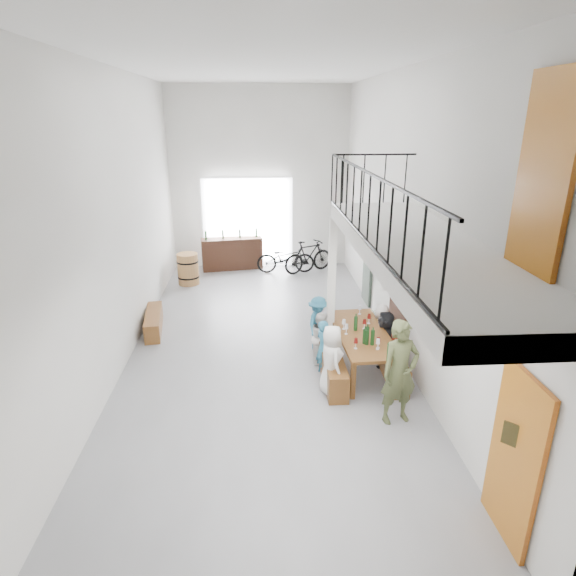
{
  "coord_description": "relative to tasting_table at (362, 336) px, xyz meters",
  "views": [
    {
      "loc": [
        -0.1,
        -9.1,
        4.66
      ],
      "look_at": [
        0.46,
        -0.5,
        1.53
      ],
      "focal_mm": 30.0,
      "sensor_mm": 36.0,
      "label": 1
    }
  ],
  "objects": [
    {
      "name": "guest_left_a",
      "position": [
        -0.69,
        -0.75,
        -0.07
      ],
      "size": [
        0.51,
        0.69,
        1.27
      ],
      "primitive_type": "imported",
      "rotation": [
        0.0,
        0.0,
        1.76
      ],
      "color": "silver",
      "rests_on": "ground"
    },
    {
      "name": "guest_right_c",
      "position": [
        0.54,
        0.68,
        -0.17
      ],
      "size": [
        0.52,
        0.61,
        1.06
      ],
      "primitive_type": "imported",
      "rotation": [
        0.0,
        0.0,
        -1.98
      ],
      "color": "silver",
      "rests_on": "ground"
    },
    {
      "name": "guest_left_d",
      "position": [
        -0.71,
        0.95,
        -0.13
      ],
      "size": [
        0.69,
        0.85,
        1.15
      ],
      "primitive_type": "imported",
      "rotation": [
        0.0,
        0.0,
        1.15
      ],
      "color": "teal",
      "rests_on": "ground"
    },
    {
      "name": "right_wall_decor",
      "position": [
        0.88,
        -0.87,
        1.04
      ],
      "size": [
        0.07,
        8.28,
        5.07
      ],
      "color": "#A65D13",
      "rests_on": "ground"
    },
    {
      "name": "counter_bottles",
      "position": [
        -2.74,
        6.62,
        0.43
      ],
      "size": [
        1.61,
        0.36,
        0.28
      ],
      "color": "black",
      "rests_on": "serving_counter"
    },
    {
      "name": "serving_counter",
      "position": [
        -2.74,
        6.64,
        -0.21
      ],
      "size": [
        1.94,
        0.81,
        0.99
      ],
      "primitive_type": "cube",
      "rotation": [
        0.0,
        0.0,
        0.16
      ],
      "color": "#3C1E12",
      "rests_on": "ground"
    },
    {
      "name": "tableware",
      "position": [
        -0.03,
        -0.22,
        0.22
      ],
      "size": [
        0.61,
        1.64,
        0.35
      ],
      "color": "black",
      "rests_on": "tasting_table"
    },
    {
      "name": "bench_inner",
      "position": [
        -0.6,
        -0.1,
        -0.45
      ],
      "size": [
        0.35,
        2.19,
        0.5
      ],
      "primitive_type": "cube",
      "rotation": [
        0.0,
        0.0,
        -0.0
      ],
      "color": "brown",
      "rests_on": "ground"
    },
    {
      "name": "guest_left_c",
      "position": [
        -0.72,
        0.38,
        -0.19
      ],
      "size": [
        0.47,
        0.56,
        1.04
      ],
      "primitive_type": "imported",
      "rotation": [
        0.0,
        0.0,
        1.4
      ],
      "color": "silver",
      "rests_on": "ground"
    },
    {
      "name": "gateway_portal",
      "position": [
        -2.22,
        6.93,
        0.69
      ],
      "size": [
        2.8,
        0.08,
        2.8
      ],
      "primitive_type": "cube",
      "color": "white",
      "rests_on": "ground"
    },
    {
      "name": "guest_left_b",
      "position": [
        -0.74,
        -0.11,
        -0.16
      ],
      "size": [
        0.4,
        0.47,
        1.09
      ],
      "primitive_type": "imported",
      "rotation": [
        0.0,
        0.0,
        1.97
      ],
      "color": "teal",
      "rests_on": "ground"
    },
    {
      "name": "room_walls",
      "position": [
        -1.82,
        0.99,
        2.85
      ],
      "size": [
        12.0,
        12.0,
        12.0
      ],
      "color": "white",
      "rests_on": "ground"
    },
    {
      "name": "side_bench",
      "position": [
        -4.32,
        2.06,
        -0.49
      ],
      "size": [
        0.53,
        1.54,
        0.42
      ],
      "primitive_type": "cube",
      "rotation": [
        0.0,
        0.0,
        0.14
      ],
      "color": "brown",
      "rests_on": "ground"
    },
    {
      "name": "floor",
      "position": [
        -1.82,
        0.99,
        -0.71
      ],
      "size": [
        12.0,
        12.0,
        0.0
      ],
      "primitive_type": "plane",
      "color": "slate",
      "rests_on": "ground"
    },
    {
      "name": "tasting_table",
      "position": [
        0.0,
        0.0,
        0.0
      ],
      "size": [
        1.03,
        2.3,
        0.79
      ],
      "rotation": [
        0.0,
        0.0,
        0.05
      ],
      "color": "brown",
      "rests_on": "ground"
    },
    {
      "name": "bicycle_far",
      "position": [
        -0.37,
        6.13,
        -0.2
      ],
      "size": [
        1.72,
        1.18,
        1.01
      ],
      "primitive_type": "imported",
      "rotation": [
        0.0,
        0.0,
        2.03
      ],
      "color": "black",
      "rests_on": "ground"
    },
    {
      "name": "host_standing",
      "position": [
        0.24,
        -1.65,
        0.16
      ],
      "size": [
        0.72,
        0.56,
        1.73
      ],
      "primitive_type": "imported",
      "rotation": [
        0.0,
        0.0,
        0.25
      ],
      "color": "#454D2B",
      "rests_on": "ground"
    },
    {
      "name": "balcony",
      "position": [
        0.16,
        -2.13,
        2.26
      ],
      "size": [
        1.52,
        5.62,
        4.0
      ],
      "color": "white",
      "rests_on": "ground"
    },
    {
      "name": "bicycle_near",
      "position": [
        -1.07,
        6.13,
        -0.24
      ],
      "size": [
        1.78,
        0.64,
        0.93
      ],
      "primitive_type": "imported",
      "rotation": [
        0.0,
        0.0,
        1.56
      ],
      "color": "black",
      "rests_on": "ground"
    },
    {
      "name": "bench_wall",
      "position": [
        0.53,
        0.01,
        -0.45
      ],
      "size": [
        0.36,
        2.23,
        0.51
      ],
      "primitive_type": "cube",
      "rotation": [
        0.0,
        0.0,
        -0.03
      ],
      "color": "brown",
      "rests_on": "ground"
    },
    {
      "name": "guest_right_a",
      "position": [
        0.5,
        -0.5,
        -0.19
      ],
      "size": [
        0.34,
        0.63,
        1.03
      ],
      "primitive_type": "imported",
      "rotation": [
        0.0,
        0.0,
        -1.42
      ],
      "color": "#9F2B1B",
      "rests_on": "ground"
    },
    {
      "name": "guest_right_b",
      "position": [
        0.49,
        0.17,
        -0.14
      ],
      "size": [
        0.67,
        1.09,
        1.13
      ],
      "primitive_type": "imported",
      "rotation": [
        0.0,
        0.0,
        -1.92
      ],
      "color": "black",
      "rests_on": "ground"
    },
    {
      "name": "oak_barrel",
      "position": [
        -3.94,
        5.25,
        -0.25
      ],
      "size": [
        0.62,
        0.62,
        0.91
      ],
      "color": "olive",
      "rests_on": "ground"
    },
    {
      "name": "potted_plant",
      "position": [
        0.63,
        1.99,
        -0.47
      ],
      "size": [
        0.45,
        0.4,
        0.47
      ],
      "primitive_type": "imported",
      "rotation": [
        0.0,
        0.0,
        -0.07
      ],
      "color": "#17501B",
      "rests_on": "ground"
    }
  ]
}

